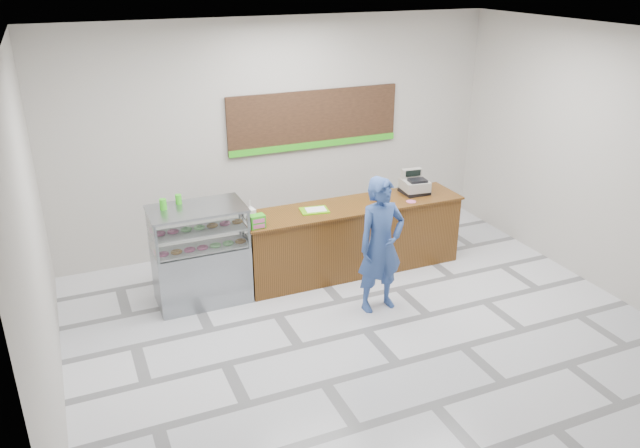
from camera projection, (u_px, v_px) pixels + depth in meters
name	position (u px, v px, depth m)	size (l,w,h in m)	color
floor	(366.00, 330.00, 7.72)	(7.00, 7.00, 0.00)	silver
back_wall	(281.00, 135.00, 9.57)	(7.00, 7.00, 0.00)	#BBB5AB
ceiling	(376.00, 37.00, 6.35)	(7.00, 7.00, 0.00)	silver
sales_counter	(352.00, 238.00, 9.03)	(3.26, 0.76, 1.03)	brown
display_case	(200.00, 254.00, 8.16)	(1.22, 0.72, 1.33)	gray
menu_board	(315.00, 120.00, 9.66)	(2.80, 0.06, 0.90)	black
cash_register	(414.00, 185.00, 9.23)	(0.40, 0.42, 0.35)	black
card_terminal	(377.00, 199.00, 8.98)	(0.08, 0.16, 0.04)	black
serving_tray	(314.00, 210.00, 8.60)	(0.42, 0.33, 0.02)	#6AC50E
napkin_box	(249.00, 213.00, 8.36)	(0.15, 0.15, 0.13)	white
straw_cup	(250.00, 212.00, 8.40)	(0.08, 0.08, 0.12)	silver
promo_box	(257.00, 221.00, 8.04)	(0.20, 0.13, 0.17)	green
donut_decal	(411.00, 202.00, 8.94)	(0.14, 0.14, 0.00)	#D05990
green_cup_left	(163.00, 204.00, 7.82)	(0.09, 0.09, 0.14)	green
green_cup_right	(178.00, 199.00, 8.01)	(0.08, 0.08, 0.12)	green
customer	(381.00, 245.00, 7.90)	(0.65, 0.43, 1.79)	#2E4A8A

